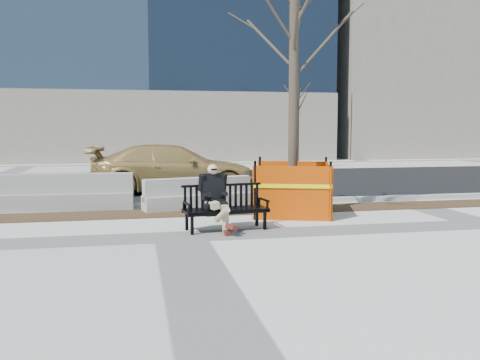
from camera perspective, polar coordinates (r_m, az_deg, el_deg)
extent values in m
plane|color=beige|center=(9.43, -6.63, -6.26)|extent=(120.00, 120.00, 0.00)
cube|color=#47301C|center=(11.98, -7.67, -3.65)|extent=(40.00, 1.20, 0.02)
cube|color=black|center=(18.12, -8.95, -0.45)|extent=(60.00, 10.40, 0.01)
cube|color=#9E9B93|center=(12.91, -7.95, -2.72)|extent=(60.00, 0.25, 0.12)
imported|color=#A98545|center=(15.79, -7.32, -1.37)|extent=(5.16, 2.44, 1.45)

